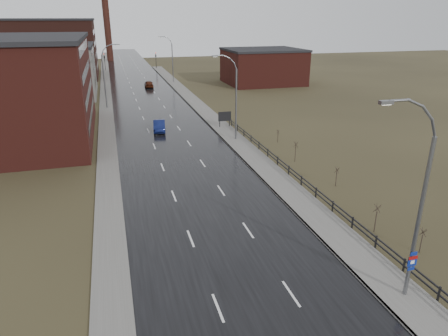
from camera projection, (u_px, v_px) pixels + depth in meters
road at (152, 108)px, 74.00m from camera, size 14.00×300.00×0.06m
sidewalk_right at (237, 142)px, 53.68m from camera, size 3.20×180.00×0.18m
curb_right at (226, 142)px, 53.29m from camera, size 0.16×180.00×0.18m
sidewalk_left at (106, 110)px, 71.90m from camera, size 2.40×260.00×0.12m
warehouse_near at (1, 90)px, 52.77m from camera, size 22.44×28.56×13.50m
warehouse_mid at (55, 71)px, 83.76m from camera, size 16.32×20.40×10.50m
warehouse_far at (46, 49)px, 108.60m from camera, size 26.52×24.48×15.50m
building_right at (263, 66)px, 100.02m from camera, size 18.36×16.32×8.50m
smokestack at (106, 18)px, 147.98m from camera, size 2.70×2.70×30.70m
streetlight_main at (417, 206)px, 21.83m from camera, size 3.91×0.29×12.11m
streetlight_right_mid at (234, 98)px, 52.52m from camera, size 3.36×0.28×11.35m
streetlight_left at (106, 76)px, 71.78m from camera, size 3.36×0.28×11.35m
streetlight_right_far at (171, 59)px, 101.11m from camera, size 3.36×0.28×11.35m
guardrail at (305, 182)px, 38.87m from camera, size 0.10×53.05×1.10m
shrub_b at (422, 240)px, 28.15m from camera, size 0.47×0.49×1.94m
shrub_c at (376, 217)px, 30.83m from camera, size 0.57×0.60×2.39m
shrub_d at (337, 176)px, 39.38m from camera, size 0.48×0.50×1.99m
shrub_e at (296, 151)px, 46.04m from camera, size 0.58×0.61×2.45m
shrub_f at (278, 136)px, 53.33m from camera, size 0.42×0.44×1.73m
billboard at (225, 117)px, 60.11m from camera, size 2.00×0.17×2.50m
traffic_light_left at (104, 55)px, 124.34m from camera, size 0.58×2.73×5.30m
traffic_light_right at (156, 54)px, 128.41m from camera, size 0.58×2.73×5.30m
car_near at (159, 126)px, 58.58m from camera, size 2.21×4.94×1.57m
car_far at (149, 84)px, 94.98m from camera, size 2.10×4.90×1.65m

